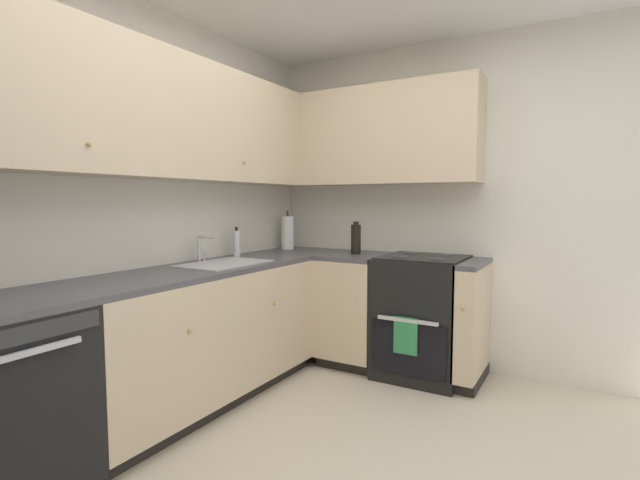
{
  "coord_description": "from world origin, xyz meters",
  "views": [
    {
      "loc": [
        -1.75,
        -0.79,
        1.31
      ],
      "look_at": [
        1.0,
        0.81,
        1.05
      ],
      "focal_mm": 25.99,
      "sensor_mm": 36.0,
      "label": 1
    }
  ],
  "objects_px": {
    "oven_range": "(423,315)",
    "soap_bottle": "(237,243)",
    "oil_bottle": "(356,239)",
    "paper_towel_roll": "(288,233)"
  },
  "relations": [
    {
      "from": "soap_bottle",
      "to": "oil_bottle",
      "type": "xyz_separation_m",
      "value": [
        0.62,
        -0.72,
        0.02
      ]
    },
    {
      "from": "paper_towel_roll",
      "to": "oil_bottle",
      "type": "height_order",
      "value": "paper_towel_roll"
    },
    {
      "from": "paper_towel_roll",
      "to": "oil_bottle",
      "type": "distance_m",
      "value": 0.7
    },
    {
      "from": "oil_bottle",
      "to": "soap_bottle",
      "type": "bearing_deg",
      "value": 130.74
    },
    {
      "from": "oven_range",
      "to": "oil_bottle",
      "type": "height_order",
      "value": "oil_bottle"
    },
    {
      "from": "oven_range",
      "to": "paper_towel_roll",
      "type": "xyz_separation_m",
      "value": [
        0.03,
        1.25,
        0.59
      ]
    },
    {
      "from": "paper_towel_roll",
      "to": "oil_bottle",
      "type": "relative_size",
      "value": 1.35
    },
    {
      "from": "oven_range",
      "to": "soap_bottle",
      "type": "height_order",
      "value": "soap_bottle"
    },
    {
      "from": "oven_range",
      "to": "soap_bottle",
      "type": "bearing_deg",
      "value": 116.53
    },
    {
      "from": "oil_bottle",
      "to": "paper_towel_roll",
      "type": "bearing_deg",
      "value": 86.04
    }
  ]
}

